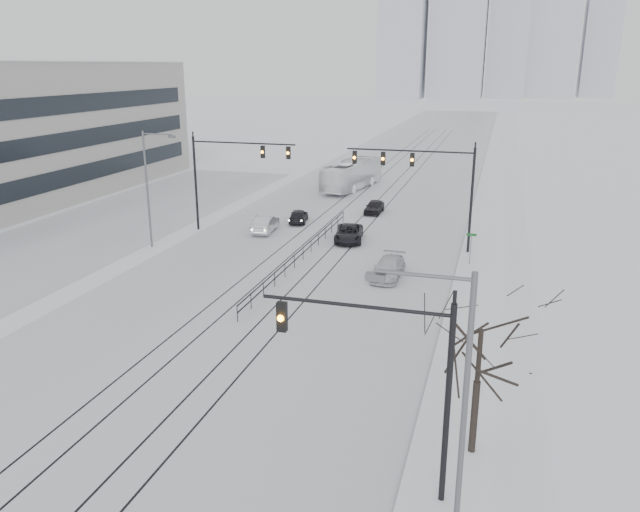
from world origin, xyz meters
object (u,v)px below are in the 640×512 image
Objects in this scene: sedan_nb_right at (388,268)px; sedan_nb_far at (374,207)px; sedan_nb_front at (349,233)px; box_truck at (352,175)px; sedan_sb_inner at (298,216)px; bare_tree at (480,343)px; sedan_sb_outer at (265,224)px; traffic_mast_near at (397,371)px.

sedan_nb_right reaches higher than sedan_nb_far.
sedan_nb_front is 0.40× the size of box_truck.
sedan_nb_far is (5.86, 5.56, 0.00)m from sedan_sb_inner.
box_truck is (-16.15, 48.57, -2.86)m from bare_tree.
bare_tree is 51.26m from box_truck.
sedan_sb_outer is at bearing 93.11° from box_truck.
sedan_nb_far is (-8.79, 40.27, -3.94)m from traffic_mast_near.
sedan_nb_right is 19.01m from sedan_nb_far.
box_truck is at bearing 93.17° from sedan_nb_front.
bare_tree is 1.41× the size of sedan_sb_outer.
box_truck is (-4.95, 11.30, 1.00)m from sedan_nb_far.
bare_tree reaches higher than sedan_sb_outer.
sedan_sb_inner is at bearing 131.20° from sedan_nb_front.
traffic_mast_near is 1.56× the size of sedan_nb_right.
box_truck is at bearing 109.39° from sedan_nb_right.
sedan_sb_inner is 0.31× the size of box_truck.
sedan_sb_inner is 16.92m from box_truck.
bare_tree is 1.67× the size of sedan_sb_inner.
box_truck reaches higher than sedan_sb_outer.
traffic_mast_near is 1.15× the size of bare_tree.
sedan_nb_right is at bearing -74.34° from sedan_nb_far.
sedan_nb_front is (5.86, -4.76, 0.02)m from sedan_sb_inner.
sedan_nb_far is at bearing -146.65° from sedan_sb_inner.
traffic_mast_near reaches higher than sedan_sb_inner.
bare_tree is 36.21m from sedan_sb_inner.
traffic_mast_near is 0.60× the size of box_truck.
sedan_sb_outer is at bearing 118.01° from traffic_mast_near.
traffic_mast_near is at bearing 112.14° from sedan_sb_outer.
sedan_nb_front is (7.55, -0.77, -0.07)m from sedan_sb_outer.
traffic_mast_near is 1.61× the size of sedan_sb_outer.
sedan_sb_outer reaches higher than sedan_sb_inner.
sedan_nb_front is (-11.20, 26.95, -3.84)m from bare_tree.
box_truck reaches higher than sedan_nb_front.
sedan_nb_right is 31.26m from box_truck.
sedan_nb_far is 12.38m from box_truck.
sedan_sb_inner is at bearing -135.08° from sedan_nb_far.
sedan_sb_inner is at bearing 130.77° from sedan_nb_right.
bare_tree is at bearing -77.15° from sedan_nb_front.
sedan_sb_outer reaches higher than sedan_nb_right.
sedan_nb_front is at bearing -88.60° from sedan_nb_far.
bare_tree is 29.43m from sedan_nb_front.
sedan_sb_outer is 12.17m from sedan_nb_far.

